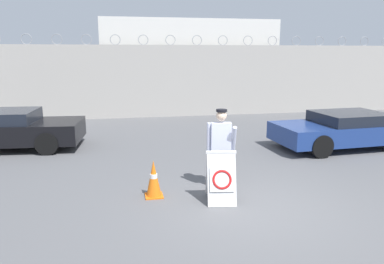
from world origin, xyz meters
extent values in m
plane|color=#5B5B5E|center=(0.00, 0.00, 0.00)|extent=(90.00, 90.00, 0.00)
cube|color=#ADA8A0|center=(0.00, 11.15, 1.68)|extent=(36.00, 0.30, 3.36)
torus|color=gray|center=(-6.29, 11.15, 3.58)|extent=(0.47, 0.03, 0.47)
torus|color=gray|center=(-5.03, 11.15, 3.58)|extent=(0.47, 0.03, 0.47)
torus|color=gray|center=(-3.77, 11.15, 3.58)|extent=(0.47, 0.03, 0.47)
torus|color=gray|center=(-2.51, 11.15, 3.58)|extent=(0.47, 0.03, 0.47)
torus|color=gray|center=(-1.26, 11.15, 3.58)|extent=(0.47, 0.03, 0.47)
torus|color=gray|center=(0.00, 11.15, 3.58)|extent=(0.47, 0.03, 0.47)
torus|color=gray|center=(1.26, 11.15, 3.58)|extent=(0.47, 0.03, 0.47)
torus|color=gray|center=(2.51, 11.15, 3.58)|extent=(0.47, 0.03, 0.47)
torus|color=gray|center=(3.77, 11.15, 3.58)|extent=(0.47, 0.03, 0.47)
torus|color=gray|center=(5.03, 11.15, 3.58)|extent=(0.47, 0.03, 0.47)
torus|color=gray|center=(6.29, 11.15, 3.58)|extent=(0.47, 0.03, 0.47)
torus|color=gray|center=(7.54, 11.15, 3.58)|extent=(0.47, 0.03, 0.47)
torus|color=gray|center=(8.80, 11.15, 3.58)|extent=(0.47, 0.03, 0.47)
torus|color=gray|center=(10.06, 11.15, 3.58)|extent=(0.47, 0.03, 0.47)
cube|color=silver|center=(1.25, 15.77, 2.33)|extent=(9.02, 7.66, 4.66)
cube|color=white|center=(-0.50, 0.31, 0.50)|extent=(0.63, 0.47, 1.02)
cube|color=white|center=(-0.45, 0.67, 0.50)|extent=(0.63, 0.47, 1.02)
cube|color=white|center=(-0.47, 0.49, 1.03)|extent=(0.61, 0.15, 0.05)
cube|color=white|center=(-0.51, 0.28, 0.52)|extent=(0.51, 0.25, 0.47)
torus|color=red|center=(-0.51, 0.27, 0.52)|extent=(0.41, 0.23, 0.38)
cylinder|color=#232838|center=(-0.37, 1.21, 0.42)|extent=(0.15, 0.15, 0.85)
cylinder|color=#232838|center=(-0.19, 1.18, 0.42)|extent=(0.15, 0.15, 0.85)
cube|color=silver|center=(-0.28, 1.19, 1.17)|extent=(0.47, 0.30, 0.65)
sphere|color=beige|center=(-0.28, 1.19, 1.65)|extent=(0.23, 0.23, 0.23)
cylinder|color=silver|center=(-0.55, 1.24, 1.18)|extent=(0.09, 0.09, 0.62)
cylinder|color=silver|center=(-0.03, 1.04, 1.16)|extent=(0.15, 0.35, 0.60)
cylinder|color=black|center=(-0.28, 1.19, 1.77)|extent=(0.24, 0.24, 0.05)
cube|color=orange|center=(-1.80, 0.96, 0.01)|extent=(0.37, 0.37, 0.03)
cone|color=orange|center=(-1.80, 0.96, 0.41)|extent=(0.32, 0.32, 0.76)
cylinder|color=white|center=(-1.80, 0.96, 0.45)|extent=(0.16, 0.16, 0.11)
cylinder|color=black|center=(-4.47, 6.70, 0.34)|extent=(0.69, 0.25, 0.68)
cylinder|color=black|center=(-4.61, 4.89, 0.34)|extent=(0.69, 0.25, 0.68)
cube|color=black|center=(-5.91, 5.91, 0.55)|extent=(4.59, 2.28, 0.62)
cube|color=black|center=(-6.14, 5.92, 1.04)|extent=(2.27, 1.90, 0.37)
cylinder|color=black|center=(3.24, 3.01, 0.34)|extent=(0.69, 0.24, 0.68)
cylinder|color=black|center=(3.13, 4.83, 0.34)|extent=(0.69, 0.24, 0.68)
cylinder|color=black|center=(5.84, 5.00, 0.34)|extent=(0.69, 0.24, 0.68)
cube|color=navy|center=(4.54, 4.01, 0.52)|extent=(4.49, 2.21, 0.56)
cube|color=black|center=(4.76, 4.02, 0.97)|extent=(2.21, 1.88, 0.34)
camera|label=1|loc=(-2.45, -6.55, 2.98)|focal=35.00mm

